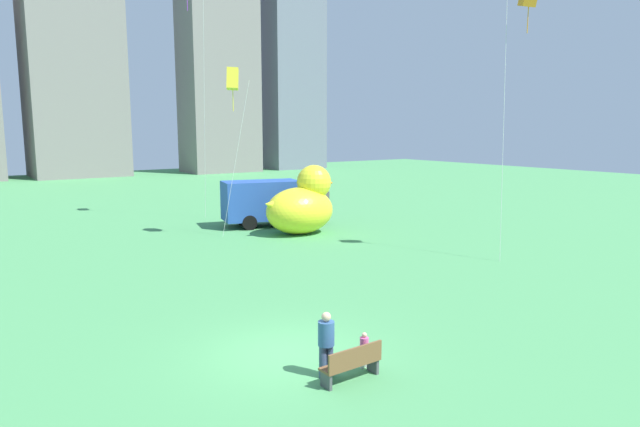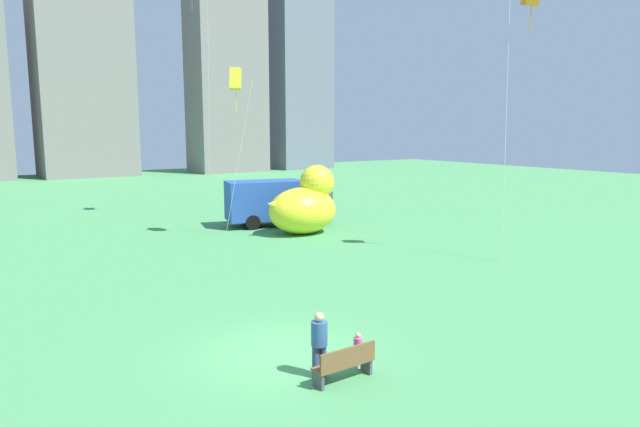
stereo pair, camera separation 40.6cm
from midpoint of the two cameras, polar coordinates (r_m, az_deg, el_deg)
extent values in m
plane|color=#489254|center=(15.85, -3.19, -14.01)|extent=(140.00, 140.00, 0.00)
cube|color=brown|center=(14.17, 3.22, -15.01)|extent=(1.65, 0.50, 0.06)
cube|color=brown|center=(13.93, 3.75, -14.30)|extent=(1.64, 0.11, 0.45)
cube|color=#47474C|center=(13.85, 0.73, -16.59)|extent=(0.09, 0.37, 0.39)
cube|color=#47474C|center=(14.70, 5.54, -15.09)|extent=(0.09, 0.37, 0.39)
cylinder|color=#38476B|center=(14.29, 0.41, -14.84)|extent=(0.19, 0.19, 0.81)
cylinder|color=#38476B|center=(14.40, 1.11, -14.66)|extent=(0.19, 0.19, 0.81)
cylinder|color=#33598C|center=(14.08, 0.77, -12.09)|extent=(0.41, 0.41, 0.61)
sphere|color=#D8AD8C|center=(13.93, 0.77, -10.46)|extent=(0.24, 0.24, 0.24)
cylinder|color=silver|center=(14.90, 4.48, -14.59)|extent=(0.11, 0.11, 0.46)
cylinder|color=silver|center=(14.97, 4.85, -14.48)|extent=(0.11, 0.11, 0.46)
cylinder|color=#D85999|center=(14.78, 4.68, -13.09)|extent=(0.23, 0.23, 0.35)
sphere|color=#D8AD8C|center=(14.69, 4.70, -12.22)|extent=(0.13, 0.13, 0.13)
ellipsoid|color=yellow|center=(32.58, -1.41, 0.29)|extent=(4.17, 3.08, 2.72)
sphere|color=yellow|center=(32.92, 0.05, 3.20)|extent=(2.03, 2.03, 2.03)
cone|color=orange|center=(33.45, 1.35, 3.11)|extent=(0.91, 0.91, 0.91)
cone|color=yellow|center=(31.60, -4.19, 0.84)|extent=(1.24, 1.09, 1.31)
cube|color=#264CA5|center=(35.25, -5.32, 1.38)|extent=(5.08, 3.34, 2.40)
cube|color=#4C4C56|center=(36.24, -0.35, 1.04)|extent=(2.31, 2.66, 1.68)
cylinder|color=black|center=(36.29, -0.65, -0.29)|extent=(1.44, 2.54, 0.90)
cylinder|color=black|center=(35.18, -6.91, -0.64)|extent=(1.44, 2.54, 0.90)
cube|color=gray|center=(79.00, -22.93, 13.94)|extent=(11.16, 9.08, 28.52)
cube|color=gray|center=(81.15, -9.42, 15.87)|extent=(9.79, 6.69, 32.85)
cube|color=slate|center=(88.29, -2.55, 15.16)|extent=(8.50, 9.52, 32.16)
cylinder|color=silver|center=(31.80, -7.89, 5.43)|extent=(1.45, 0.88, 8.70)
cube|color=yellow|center=(31.04, -8.20, 13.38)|extent=(0.93, 0.94, 1.20)
cylinder|color=yellow|center=(30.97, -8.17, 11.72)|extent=(0.04, 0.04, 1.60)
cylinder|color=silver|center=(27.41, 18.76, 8.00)|extent=(1.16, 1.19, 12.00)
cylinder|color=orange|center=(27.98, 21.03, 18.40)|extent=(0.04, 0.04, 1.60)
cylinder|color=silver|center=(38.21, -10.93, 10.73)|extent=(0.43, 1.74, 15.16)
camera|label=1|loc=(0.20, -89.49, 0.08)|focal=31.51mm
camera|label=2|loc=(0.20, 90.51, -0.08)|focal=31.51mm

